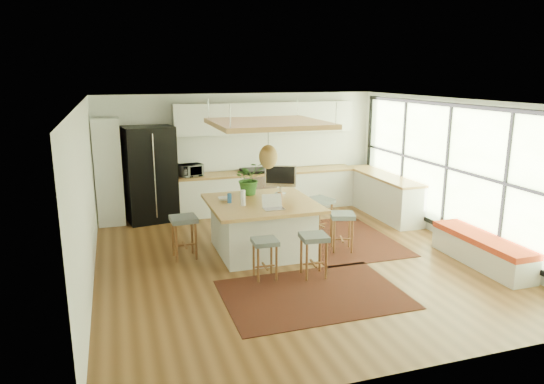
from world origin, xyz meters
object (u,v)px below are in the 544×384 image
object	(u,v)px
island	(262,227)
monitor	(280,180)
stool_near_right	(314,255)
stool_right_front	(342,232)
stool_near_left	(265,257)
fridge	(150,179)
microwave	(191,169)
island_plant	(249,182)
stool_left_side	(184,238)
stool_right_back	(318,220)
laptop	(274,202)

from	to	relation	value
island	monitor	bearing A→B (deg)	41.88
stool_near_right	stool_right_front	distance (m)	1.32
stool_near_left	stool_right_front	xyz separation A→B (m)	(1.69, 0.77, 0.00)
fridge	monitor	world-z (taller)	fridge
monitor	microwave	world-z (taller)	monitor
fridge	island_plant	xyz separation A→B (m)	(1.67, -2.02, 0.25)
stool_near_right	monitor	xyz separation A→B (m)	(0.05, 1.79, 0.83)
stool_right_front	monitor	bearing A→B (deg)	135.74
monitor	microwave	size ratio (longest dim) A/B	1.22
fridge	stool_left_side	bearing A→B (deg)	-91.53
stool_left_side	stool_right_back	bearing A→B (deg)	6.74
microwave	fridge	bearing A→B (deg)	162.52
stool_right_back	monitor	size ratio (longest dim) A/B	1.31
island	stool_left_side	distance (m)	1.38
island_plant	stool_near_right	bearing A→B (deg)	-75.14
stool_near_left	stool_near_right	xyz separation A→B (m)	(0.75, -0.16, 0.00)
island_plant	island	bearing A→B (deg)	-84.03
stool_right_back	microwave	bearing A→B (deg)	134.22
stool_near_right	stool_right_front	bearing A→B (deg)	44.67
monitor	island_plant	distance (m)	0.58
stool_near_left	fridge	bearing A→B (deg)	110.64
stool_near_right	stool_right_front	world-z (taller)	stool_right_front
stool_left_side	stool_near_left	bearing A→B (deg)	-50.26
stool_right_front	island	bearing A→B (deg)	163.54
stool_near_right	stool_right_back	distance (m)	1.95
island	stool_right_front	bearing A→B (deg)	-16.46
monitor	island	bearing A→B (deg)	-111.71
fridge	stool_near_left	distance (m)	4.09
stool_near_right	stool_right_front	size ratio (longest dim) A/B	0.99
stool_near_left	stool_right_front	world-z (taller)	stool_right_front
stool_near_right	island_plant	world-z (taller)	island_plant
stool_left_side	laptop	world-z (taller)	laptop
fridge	island_plant	distance (m)	2.63
fridge	stool_right_front	world-z (taller)	fridge
stool_right_front	stool_left_side	bearing A→B (deg)	169.35
island_plant	stool_near_left	bearing A→B (deg)	-97.71
stool_near_right	laptop	size ratio (longest dim) A/B	1.91
monitor	stool_right_back	bearing A→B (deg)	24.29
island	microwave	distance (m)	2.82
stool_right_front	stool_left_side	xyz separation A→B (m)	(-2.76, 0.52, 0.00)
fridge	stool_near_right	distance (m)	4.55
monitor	stool_right_front	bearing A→B (deg)	-17.85
island	stool_left_side	bearing A→B (deg)	175.47
stool_near_right	stool_left_side	distance (m)	2.33
stool_right_back	stool_near_left	bearing A→B (deg)	-134.73
stool_right_front	laptop	distance (m)	1.52
laptop	stool_left_side	bearing A→B (deg)	156.37
stool_near_right	monitor	distance (m)	1.98
island	microwave	xyz separation A→B (m)	(-0.85, 2.62, 0.63)
microwave	island	bearing A→B (deg)	-89.54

